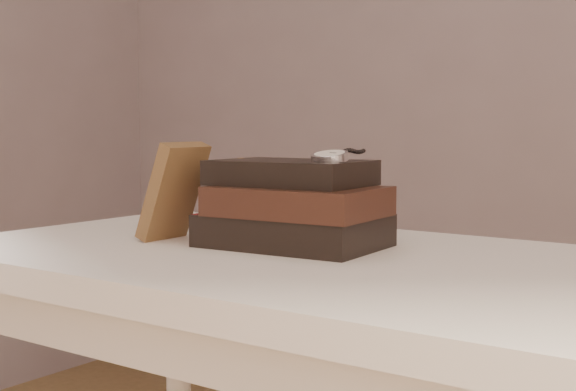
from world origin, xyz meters
The scene contains 5 objects.
table centered at (0.00, 0.35, 0.66)m, with size 1.00×0.60×0.75m.
book_stack centered at (-0.01, 0.39, 0.81)m, with size 0.27×0.19×0.13m.
journal centered at (-0.20, 0.33, 0.83)m, with size 0.02×0.10×0.16m, color #48311B.
pocket_watch centered at (0.06, 0.38, 0.89)m, with size 0.06×0.16×0.02m.
eyeglasses centered at (-0.11, 0.47, 0.82)m, with size 0.11×0.13×0.05m.
Camera 1 is at (0.65, -0.55, 0.93)m, focal length 49.06 mm.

